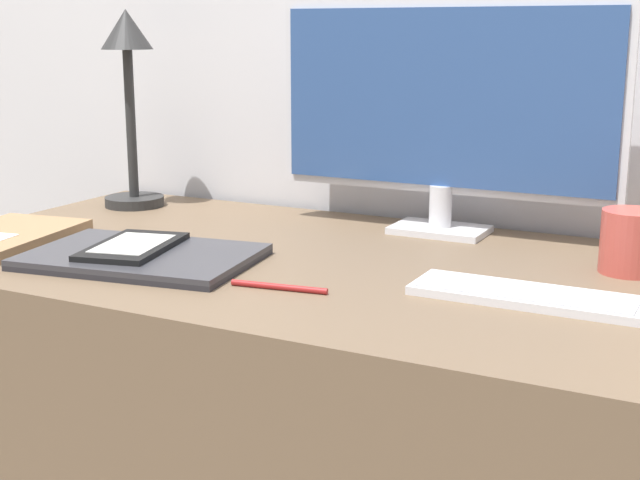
{
  "coord_description": "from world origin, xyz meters",
  "views": [
    {
      "loc": [
        0.52,
        -1.05,
        1.12
      ],
      "look_at": [
        -0.06,
        0.07,
        0.82
      ],
      "focal_mm": 50.0,
      "sensor_mm": 36.0,
      "label": 1
    }
  ],
  "objects": [
    {
      "name": "monitor",
      "position": [
        -0.01,
        0.45,
        0.98
      ],
      "size": [
        0.63,
        0.11,
        0.41
      ],
      "color": "silver",
      "rests_on": "desk"
    },
    {
      "name": "keyboard",
      "position": [
        0.24,
        0.11,
        0.76
      ],
      "size": [
        0.31,
        0.1,
        0.01
      ],
      "color": "silver",
      "rests_on": "desk"
    },
    {
      "name": "laptop",
      "position": [
        -0.36,
        0.04,
        0.77
      ],
      "size": [
        0.38,
        0.28,
        0.02
      ],
      "color": "#232328",
      "rests_on": "desk"
    },
    {
      "name": "ereader",
      "position": [
        -0.38,
        0.04,
        0.78
      ],
      "size": [
        0.16,
        0.22,
        0.01
      ],
      "color": "black",
      "rests_on": "laptop"
    },
    {
      "name": "desk_lamp",
      "position": [
        -0.66,
        0.4,
        1.02
      ],
      "size": [
        0.12,
        0.12,
        0.4
      ],
      "color": "#282828",
      "rests_on": "desk"
    },
    {
      "name": "notebook",
      "position": [
        -0.65,
        0.03,
        0.77
      ],
      "size": [
        0.22,
        0.29,
        0.02
      ],
      "color": "#93704C",
      "rests_on": "desk"
    },
    {
      "name": "coffee_mug",
      "position": [
        0.34,
        0.32,
        0.81
      ],
      "size": [
        0.13,
        0.09,
        0.1
      ],
      "color": "#B7473D",
      "rests_on": "desk"
    },
    {
      "name": "pen",
      "position": [
        -0.09,
        0.0,
        0.76
      ],
      "size": [
        0.14,
        0.03,
        0.01
      ],
      "color": "maroon",
      "rests_on": "desk"
    }
  ]
}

